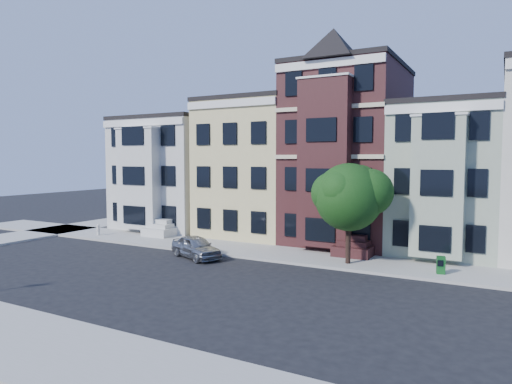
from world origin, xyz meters
The scene contains 11 objects.
ground centered at (0.00, 0.00, 0.00)m, with size 120.00×120.00×0.00m, color black.
far_sidewalk centered at (0.00, 8.00, 0.07)m, with size 60.00×4.00×0.15m, color #9E9B93.
near_sidewalk centered at (0.00, -8.00, 0.07)m, with size 60.00×4.00×0.15m, color #9E9B93.
house_white centered at (-15.00, 14.50, 4.50)m, with size 8.00×9.00×9.00m, color silver.
house_yellow centered at (-7.00, 14.50, 5.00)m, with size 7.00×9.00×10.00m, color #D8C887.
house_brown centered at (0.00, 14.50, 6.00)m, with size 7.00×9.00×12.00m, color #381818.
house_green centered at (6.50, 14.50, 4.50)m, with size 6.00×9.00×9.00m, color #96A28A.
street_tree centered at (2.28, 7.25, 3.54)m, with size 5.83×5.83×6.79m, color #205019, non-canonical shape.
parked_car centered at (-6.24, 4.89, 0.66)m, with size 1.57×3.89×1.33m, color gray.
newspaper_box centered at (7.04, 7.24, 0.59)m, with size 0.39×0.35×0.87m, color #14571F.
fire_hydrant centered at (-17.00, 7.26, 0.49)m, with size 0.24×0.24×0.67m, color beige.
Camera 1 is at (9.71, -16.79, 5.86)m, focal length 32.00 mm.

